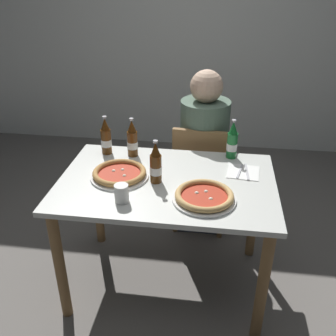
{
  "coord_description": "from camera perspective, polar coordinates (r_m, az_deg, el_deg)",
  "views": [
    {
      "loc": [
        0.26,
        -1.81,
        1.81
      ],
      "look_at": [
        0.0,
        0.05,
        0.8
      ],
      "focal_mm": 40.68,
      "sensor_mm": 36.0,
      "label": 1
    }
  ],
  "objects": [
    {
      "name": "beer_bottle_extra",
      "position": [
        2.35,
        9.6,
        3.88
      ],
      "size": [
        0.07,
        0.07,
        0.25
      ],
      "color": "#196B2D",
      "rests_on": "dining_table_main"
    },
    {
      "name": "pizza_margherita_near",
      "position": [
        1.94,
        5.45,
        -4.25
      ],
      "size": [
        0.33,
        0.33,
        0.04
      ],
      "color": "white",
      "rests_on": "dining_table_main"
    },
    {
      "name": "dining_table_main",
      "position": [
        2.17,
        -0.18,
        -4.44
      ],
      "size": [
        1.2,
        0.8,
        0.75
      ],
      "color": "silver",
      "rests_on": "ground_plane"
    },
    {
      "name": "beer_bottle_center",
      "position": [
        2.41,
        -9.27,
        4.47
      ],
      "size": [
        0.07,
        0.07,
        0.25
      ],
      "color": "#512D0F",
      "rests_on": "dining_table_main"
    },
    {
      "name": "beer_bottle_right",
      "position": [
        2.05,
        -1.85,
        0.48
      ],
      "size": [
        0.07,
        0.07,
        0.25
      ],
      "color": "#512D0F",
      "rests_on": "dining_table_main"
    },
    {
      "name": "ground_plane",
      "position": [
        2.57,
        -0.16,
        -16.46
      ],
      "size": [
        8.0,
        8.0,
        0.0
      ],
      "primitive_type": "plane",
      "color": "slate"
    },
    {
      "name": "chair_behind_table",
      "position": [
        2.76,
        5.01,
        -0.61
      ],
      "size": [
        0.43,
        0.43,
        0.85
      ],
      "rotation": [
        0.0,
        0.0,
        3.05
      ],
      "color": "olive",
      "rests_on": "ground_plane"
    },
    {
      "name": "pizza_marinara_far",
      "position": [
        2.15,
        -7.29,
        -0.86
      ],
      "size": [
        0.33,
        0.33,
        0.04
      ],
      "color": "white",
      "rests_on": "dining_table_main"
    },
    {
      "name": "diner_seated",
      "position": [
        2.76,
        5.29,
        1.73
      ],
      "size": [
        0.34,
        0.34,
        1.21
      ],
      "color": "#2D3342",
      "rests_on": "ground_plane"
    },
    {
      "name": "beer_bottle_left",
      "position": [
        2.36,
        -5.37,
        4.17
      ],
      "size": [
        0.07,
        0.07,
        0.25
      ],
      "color": "#512D0F",
      "rests_on": "dining_table_main"
    },
    {
      "name": "paper_cup",
      "position": [
        1.92,
        -6.97,
        -3.8
      ],
      "size": [
        0.07,
        0.07,
        0.09
      ],
      "primitive_type": "cylinder",
      "color": "white",
      "rests_on": "dining_table_main"
    },
    {
      "name": "napkin_with_cutlery",
      "position": [
        2.23,
        11.22,
        -0.58
      ],
      "size": [
        0.2,
        0.2,
        0.01
      ],
      "color": "white",
      "rests_on": "dining_table_main"
    },
    {
      "name": "back_wall_tiled",
      "position": [
        4.05,
        4.47,
        20.91
      ],
      "size": [
        7.0,
        0.1,
        2.6
      ],
      "primitive_type": "cube",
      "color": "white",
      "rests_on": "ground_plane"
    }
  ]
}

